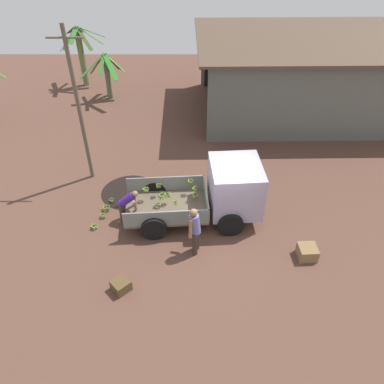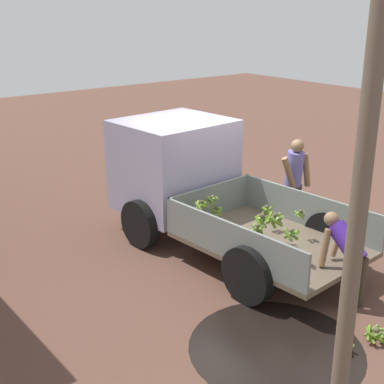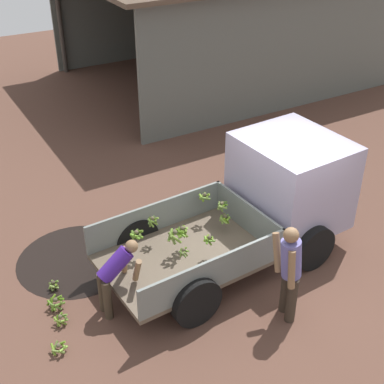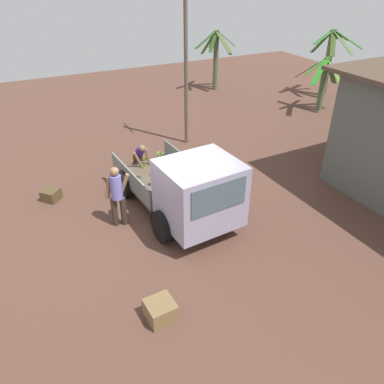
% 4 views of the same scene
% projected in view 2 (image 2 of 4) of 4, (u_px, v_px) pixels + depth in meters
% --- Properties ---
extents(ground, '(36.00, 36.00, 0.00)m').
position_uv_depth(ground, '(215.00, 231.00, 10.16)').
color(ground, brown).
extents(mud_patch_0, '(2.20, 2.20, 0.01)m').
position_uv_depth(mud_patch_0, '(276.00, 347.00, 6.69)').
color(mud_patch_0, black).
rests_on(mud_patch_0, ground).
extents(cargo_truck, '(4.76, 2.46, 2.10)m').
position_uv_depth(cargo_truck, '(187.00, 177.00, 9.70)').
color(cargo_truck, brown).
rests_on(cargo_truck, ground).
extents(utility_pole, '(1.21, 0.14, 5.92)m').
position_uv_depth(utility_pole, '(365.00, 149.00, 3.84)').
color(utility_pole, brown).
rests_on(utility_pole, ground).
extents(person_foreground_visitor, '(0.45, 0.72, 1.75)m').
position_uv_depth(person_foreground_visitor, '(294.00, 179.00, 10.02)').
color(person_foreground_visitor, '#362B22').
rests_on(person_foreground_visitor, ground).
extents(person_worker_loading, '(0.71, 0.61, 1.29)m').
position_uv_depth(person_worker_loading, '(347.00, 254.00, 7.51)').
color(person_worker_loading, '#3D3224').
rests_on(person_worker_loading, ground).
extents(banana_bunch_on_ground_2, '(0.21, 0.20, 0.18)m').
position_uv_depth(banana_bunch_on_ground_2, '(345.00, 346.00, 6.56)').
color(banana_bunch_on_ground_2, '#423C2B').
rests_on(banana_bunch_on_ground_2, ground).
extents(banana_bunch_on_ground_3, '(0.30, 0.30, 0.22)m').
position_uv_depth(banana_bunch_on_ground_3, '(376.00, 334.00, 6.75)').
color(banana_bunch_on_ground_3, brown).
rests_on(banana_bunch_on_ground_3, ground).
extents(wooden_crate_1, '(0.60, 0.60, 0.42)m').
position_uv_depth(wooden_crate_1, '(189.00, 172.00, 13.06)').
color(wooden_crate_1, olive).
rests_on(wooden_crate_1, ground).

